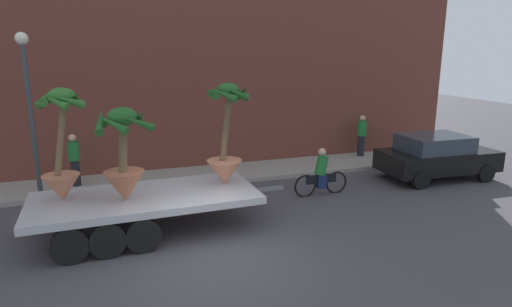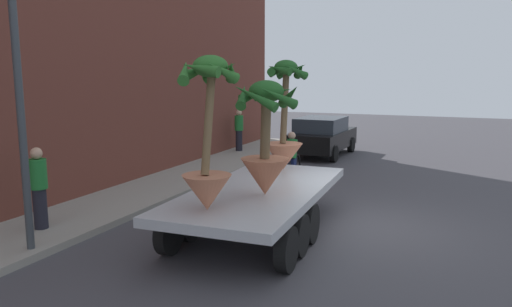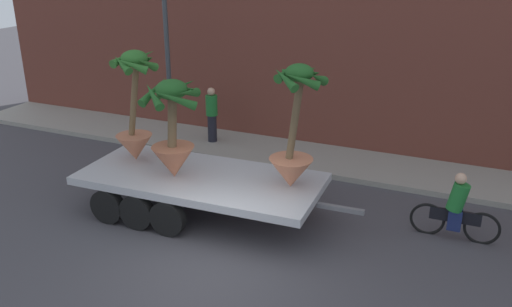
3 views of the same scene
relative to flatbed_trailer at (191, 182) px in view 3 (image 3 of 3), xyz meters
The scene contains 9 objects.
ground_plane 2.58m from the flatbed_trailer, 50.55° to the right, with size 60.00×60.00×0.00m, color #423F44.
sidewalk 4.53m from the flatbed_trailer, 69.55° to the left, with size 24.00×2.20×0.15m, color gray.
flatbed_trailer is the anchor object (origin of this frame).
potted_palm_rear 1.27m from the flatbed_trailer, 126.48° to the right, with size 1.37×1.42×2.24m.
potted_palm_middle 2.72m from the flatbed_trailer, ahead, with size 1.13×1.12×2.70m.
potted_palm_front 2.13m from the flatbed_trailer, behind, with size 1.17×1.25×2.69m.
cyclist 5.83m from the flatbed_trailer, 11.66° to the left, with size 1.84×0.35×1.54m.
pedestrian_near_gate 4.49m from the flatbed_trailer, 111.85° to the left, with size 0.36×0.36×1.71m.
street_lamp 4.96m from the flatbed_trailer, 127.90° to the left, with size 0.36×0.36×4.83m.
Camera 3 is at (4.30, -7.78, 5.84)m, focal length 37.43 mm.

